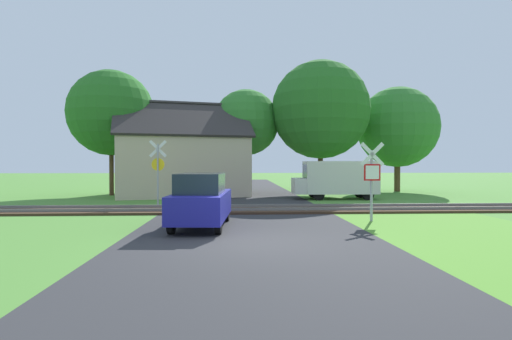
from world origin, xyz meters
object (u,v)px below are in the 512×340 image
at_px(crossing_sign_far, 158,167).
at_px(tree_left, 111,113).
at_px(tree_center, 246,123).
at_px(house, 181,163).
at_px(stop_sign_near, 372,176).
at_px(tree_far, 397,127).
at_px(tree_right, 320,110).
at_px(mail_truck, 337,178).
at_px(parked_car, 201,200).

relative_size(crossing_sign_far, tree_left, 0.40).
bearing_deg(tree_center, house, -159.98).
distance_m(stop_sign_near, tree_left, 18.64).
bearing_deg(stop_sign_near, crossing_sign_far, -33.77).
xyz_separation_m(crossing_sign_far, tree_far, (16.12, 9.42, 2.92)).
bearing_deg(tree_right, stop_sign_near, -94.03).
distance_m(tree_left, mail_truck, 15.26).
bearing_deg(tree_left, house, 0.12).
relative_size(stop_sign_near, parked_car, 0.70).
height_order(tree_left, mail_truck, tree_left).
bearing_deg(tree_far, parked_car, -129.04).
bearing_deg(mail_truck, house, 70.69).
relative_size(stop_sign_near, mail_truck, 0.58).
distance_m(crossing_sign_far, mail_truck, 10.41).
bearing_deg(stop_sign_near, tree_right, -93.77).
height_order(tree_center, tree_left, tree_left).
xyz_separation_m(tree_center, parked_car, (-1.85, -15.27, -4.13)).
bearing_deg(tree_right, tree_far, 18.74).
height_order(tree_far, tree_right, tree_right).
bearing_deg(tree_left, tree_center, 10.12).
distance_m(crossing_sign_far, tree_far, 18.90).
xyz_separation_m(stop_sign_near, mail_truck, (1.06, 9.11, -0.41)).
bearing_deg(tree_center, crossing_sign_far, -119.29).
xyz_separation_m(stop_sign_near, crossing_sign_far, (-8.84, 5.97, 0.29)).
relative_size(crossing_sign_far, parked_car, 0.80).
bearing_deg(tree_right, house, -176.33).
bearing_deg(tree_center, tree_left, -169.88).
bearing_deg(house, tree_right, -9.78).
bearing_deg(parked_car, house, 104.07).
bearing_deg(house, tree_left, 166.67).
relative_size(house, mail_truck, 1.98).
height_order(crossing_sign_far, parked_car, crossing_sign_far).
bearing_deg(stop_sign_near, house, -55.56).
bearing_deg(mail_truck, stop_sign_near, 174.16).
relative_size(tree_right, tree_center, 1.25).
distance_m(house, tree_right, 10.23).
height_order(stop_sign_near, tree_center, tree_center).
bearing_deg(parked_car, crossing_sign_far, 115.26).
distance_m(stop_sign_near, tree_far, 17.33).
xyz_separation_m(stop_sign_near, parked_car, (-6.06, -1.05, -0.75)).
distance_m(tree_center, mail_truck, 8.26).
bearing_deg(tree_far, crossing_sign_far, -149.68).
distance_m(tree_far, tree_right, 6.77).
height_order(tree_center, parked_car, tree_center).
bearing_deg(house, tree_center, 6.57).
relative_size(house, parked_car, 2.39).
xyz_separation_m(tree_far, tree_left, (-20.45, -2.77, 0.59)).
relative_size(tree_right, tree_left, 1.12).
distance_m(mail_truck, parked_car, 12.41).
bearing_deg(tree_left, stop_sign_near, -43.77).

